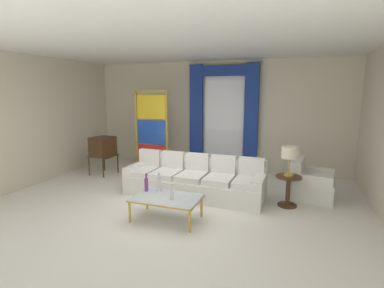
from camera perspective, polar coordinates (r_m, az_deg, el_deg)
The scene contains 16 objects.
ground_plane at distance 5.85m, azimuth -3.57°, elevation -11.63°, with size 16.00×16.00×0.00m, color white.
wall_rear at distance 8.36m, azimuth 4.60°, elevation 5.51°, with size 8.00×0.12×3.00m, color beige.
wall_left at distance 8.09m, azimuth -26.54°, elevation 4.33°, with size 0.12×7.00×3.00m, color beige.
ceiling_slab at distance 6.24m, azimuth -0.86°, elevation 17.99°, with size 8.00×7.60×0.04m, color white.
curtained_window at distance 8.12m, azimuth 6.07°, elevation 7.06°, with size 2.00×0.17×2.70m.
couch_white_long at distance 6.29m, azimuth 0.57°, elevation -7.08°, with size 2.94×0.99×0.86m.
coffee_table at distance 5.09m, azimuth -5.02°, elevation -10.55°, with size 1.15×0.69×0.41m.
bottle_blue_decanter at distance 5.33m, azimuth -6.43°, elevation -7.59°, with size 0.07×0.07×0.35m.
bottle_crystal_tall at distance 5.36m, azimuth -8.85°, elevation -7.64°, with size 0.07×0.07×0.33m.
bottle_amber_squat at distance 4.91m, azimuth -3.94°, elevation -9.46°, with size 0.06×0.06×0.28m.
vintage_tv at distance 8.08m, azimuth -16.92°, elevation -0.57°, with size 0.62×0.65×1.35m.
armchair_white at distance 6.56m, azimuth 21.83°, elevation -7.27°, with size 0.92×0.91×0.80m.
stained_glass_divider at distance 7.94m, azimuth -7.84°, elevation 2.00°, with size 0.95×0.05×2.20m.
peacock_figurine at distance 7.57m, azimuth -6.44°, elevation -4.84°, with size 0.44×0.60×0.50m.
round_side_table at distance 5.94m, azimuth 18.12°, elevation -8.13°, with size 0.48×0.48×0.59m.
table_lamp_brass at distance 5.77m, azimuth 18.48°, elevation -1.77°, with size 0.32×0.32×0.57m.
Camera 1 is at (2.15, -4.99, 2.16)m, focal length 27.52 mm.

